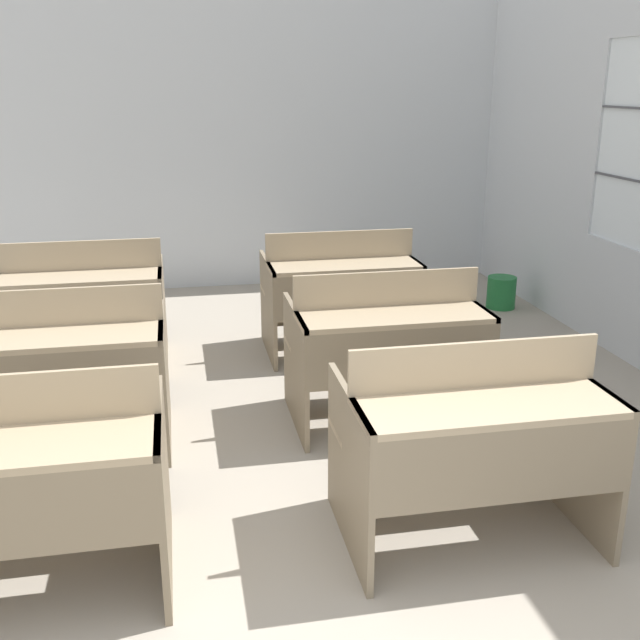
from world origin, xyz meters
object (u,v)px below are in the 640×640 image
(bench_front_left, at_px, (20,481))
(bench_front_right, at_px, (472,439))
(bench_second_right, at_px, (386,345))
(bench_third_right, at_px, (340,290))
(wastepaper_bin, at_px, (501,292))
(bench_second_left, at_px, (63,368))
(bench_third_left, at_px, (84,303))

(bench_front_left, relative_size, bench_front_right, 1.00)
(bench_front_right, distance_m, bench_second_right, 1.25)
(bench_third_right, distance_m, wastepaper_bin, 1.91)
(bench_third_right, bearing_deg, wastepaper_bin, 26.48)
(bench_front_left, bearing_deg, wastepaper_bin, 43.62)
(bench_second_left, height_order, wastepaper_bin, bench_second_left)
(bench_third_right, bearing_deg, bench_second_right, -89.88)
(bench_second_right, xyz_separation_m, bench_third_left, (-1.84, 1.24, 0.00))
(bench_front_right, height_order, bench_third_left, same)
(bench_third_left, height_order, wastepaper_bin, bench_third_left)
(bench_second_left, distance_m, bench_second_right, 1.82)
(bench_third_left, bearing_deg, bench_third_right, 0.02)
(bench_front_left, height_order, bench_second_left, same)
(bench_front_left, bearing_deg, bench_second_left, 89.93)
(bench_second_right, bearing_deg, bench_front_right, -88.65)
(bench_front_left, xyz_separation_m, bench_third_right, (1.82, 2.50, 0.00))
(bench_third_left, bearing_deg, bench_front_right, -53.14)
(bench_third_left, distance_m, wastepaper_bin, 3.63)
(bench_second_left, bearing_deg, bench_front_left, -90.07)
(bench_front_left, bearing_deg, bench_third_left, 90.34)
(bench_front_right, relative_size, bench_third_right, 1.00)
(bench_third_left, xyz_separation_m, bench_third_right, (1.84, 0.00, 0.00))
(bench_second_left, xyz_separation_m, wastepaper_bin, (3.50, 2.10, -0.34))
(bench_second_right, bearing_deg, bench_third_right, 90.12)
(bench_second_left, relative_size, wastepaper_bin, 3.85)
(bench_second_right, relative_size, bench_third_right, 1.00)
(bench_front_left, distance_m, bench_second_right, 2.22)
(bench_second_right, xyz_separation_m, wastepaper_bin, (1.68, 2.08, -0.34))
(bench_front_right, bearing_deg, bench_second_left, 146.49)
(bench_third_right, relative_size, wastepaper_bin, 3.85)
(bench_second_right, height_order, bench_third_left, same)
(bench_third_right, bearing_deg, bench_second_left, -145.16)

